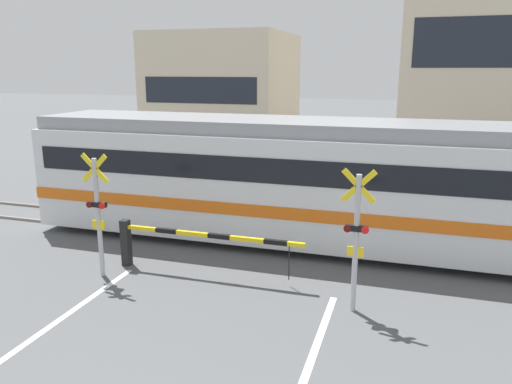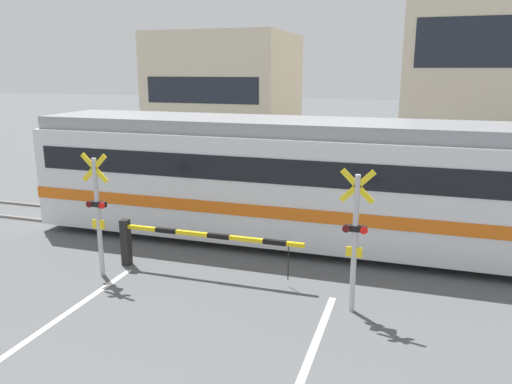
# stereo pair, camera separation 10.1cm
# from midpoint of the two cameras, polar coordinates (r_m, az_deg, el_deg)

# --- Properties ---
(rail_track_near) EXTENTS (50.00, 0.10, 0.08)m
(rail_track_near) POSITION_cam_midpoint_polar(r_m,az_deg,el_deg) (13.89, 0.12, -6.01)
(rail_track_near) COLOR gray
(rail_track_near) RESTS_ON ground_plane
(rail_track_far) EXTENTS (50.00, 0.10, 0.08)m
(rail_track_far) POSITION_cam_midpoint_polar(r_m,az_deg,el_deg) (15.20, 1.73, -4.24)
(rail_track_far) COLOR gray
(rail_track_far) RESTS_ON ground_plane
(commuter_train) EXTENTS (17.14, 3.00, 3.44)m
(commuter_train) POSITION_cam_midpoint_polar(r_m,az_deg,el_deg) (13.66, 8.73, 1.33)
(commuter_train) COLOR silver
(commuter_train) RESTS_ON ground_plane
(crossing_barrier_near) EXTENTS (4.61, 0.20, 1.17)m
(crossing_barrier_near) POSITION_cam_midpoint_polar(r_m,az_deg,el_deg) (12.15, -9.85, -5.33)
(crossing_barrier_near) COLOR black
(crossing_barrier_near) RESTS_ON ground_plane
(crossing_barrier_far) EXTENTS (4.61, 0.20, 1.17)m
(crossing_barrier_far) POSITION_cam_midpoint_polar(r_m,az_deg,el_deg) (17.12, 8.85, 0.36)
(crossing_barrier_far) COLOR black
(crossing_barrier_far) RESTS_ON ground_plane
(crossing_signal_left) EXTENTS (0.68, 0.15, 2.94)m
(crossing_signal_left) POSITION_cam_midpoint_polar(r_m,az_deg,el_deg) (12.04, -17.85, -1.98)
(crossing_signal_left) COLOR #B2B2B7
(crossing_signal_left) RESTS_ON ground_plane
(crossing_signal_right) EXTENTS (0.68, 0.15, 2.94)m
(crossing_signal_right) POSITION_cam_midpoint_polar(r_m,az_deg,el_deg) (9.97, 11.10, -4.82)
(crossing_signal_right) COLOR #B2B2B7
(crossing_signal_right) RESTS_ON ground_plane
(pedestrian) EXTENTS (0.38, 0.22, 1.63)m
(pedestrian) POSITION_cam_midpoint_polar(r_m,az_deg,el_deg) (18.77, 8.83, 1.95)
(pedestrian) COLOR brown
(pedestrian) RESTS_ON ground_plane
(building_left_of_street) EXTENTS (7.39, 7.18, 6.72)m
(building_left_of_street) POSITION_cam_midpoint_polar(r_m,az_deg,el_deg) (29.68, -3.73, 11.16)
(building_left_of_street) COLOR beige
(building_left_of_street) RESTS_ON ground_plane
(building_right_of_street) EXTENTS (6.32, 7.18, 10.70)m
(building_right_of_street) POSITION_cam_midpoint_polar(r_m,az_deg,el_deg) (27.77, 23.01, 14.04)
(building_right_of_street) COLOR beige
(building_right_of_street) RESTS_ON ground_plane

